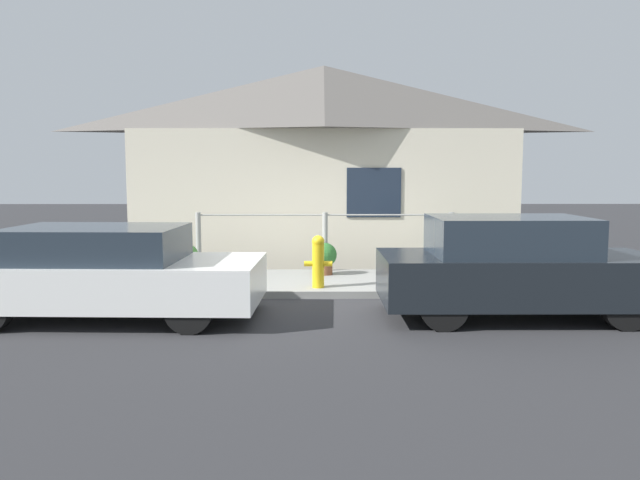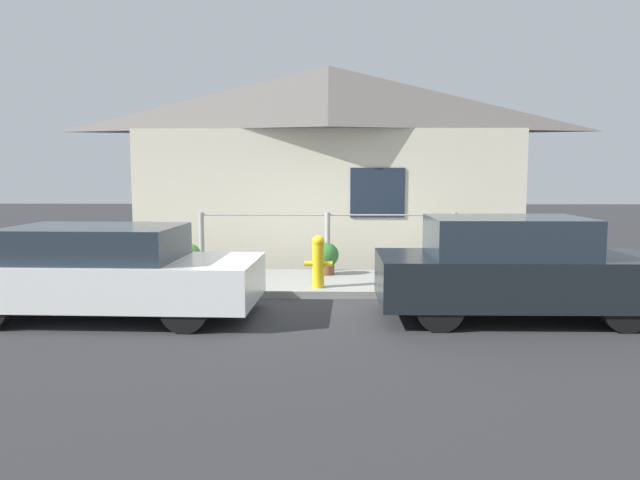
% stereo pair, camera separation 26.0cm
% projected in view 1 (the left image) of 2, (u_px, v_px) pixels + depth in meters
% --- Properties ---
extents(ground_plane, '(60.00, 60.00, 0.00)m').
position_uv_depth(ground_plane, '(327.00, 299.00, 9.80)').
color(ground_plane, '#2D2D30').
extents(sidewalk, '(24.00, 2.26, 0.12)m').
position_uv_depth(sidewalk, '(326.00, 283.00, 10.92)').
color(sidewalk, gray).
rests_on(sidewalk, ground_plane).
extents(house, '(8.41, 2.23, 4.28)m').
position_uv_depth(house, '(324.00, 108.00, 13.42)').
color(house, beige).
rests_on(house, ground_plane).
extents(fence, '(4.90, 0.10, 1.11)m').
position_uv_depth(fence, '(325.00, 239.00, 11.82)').
color(fence, '#999993').
rests_on(fence, sidewalk).
extents(car_left, '(4.12, 1.92, 1.25)m').
position_uv_depth(car_left, '(107.00, 272.00, 8.43)').
color(car_left, white).
rests_on(car_left, ground_plane).
extents(car_right, '(3.72, 1.63, 1.38)m').
position_uv_depth(car_right, '(515.00, 268.00, 8.46)').
color(car_right, black).
rests_on(car_right, ground_plane).
extents(fire_hydrant, '(0.46, 0.21, 0.85)m').
position_uv_depth(fire_hydrant, '(318.00, 260.00, 10.10)').
color(fire_hydrant, yellow).
rests_on(fire_hydrant, sidewalk).
extents(potted_plant_near_hydrant, '(0.45, 0.45, 0.59)m').
position_uv_depth(potted_plant_near_hydrant, '(325.00, 257.00, 11.40)').
color(potted_plant_near_hydrant, brown).
rests_on(potted_plant_near_hydrant, sidewalk).
extents(potted_plant_by_fence, '(0.42, 0.42, 0.57)m').
position_uv_depth(potted_plant_by_fence, '(187.00, 258.00, 11.36)').
color(potted_plant_by_fence, slate).
rests_on(potted_plant_by_fence, sidewalk).
extents(potted_plant_corner, '(0.52, 0.52, 0.65)m').
position_uv_depth(potted_plant_corner, '(469.00, 254.00, 11.50)').
color(potted_plant_corner, slate).
rests_on(potted_plant_corner, sidewalk).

